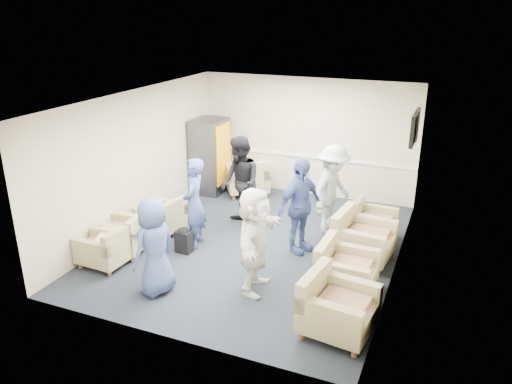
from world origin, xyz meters
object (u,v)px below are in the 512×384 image
at_px(vending_machine, 210,156).
at_px(person_mid_right, 300,206).
at_px(armchair_left_far, 163,219).
at_px(person_front_left, 154,247).
at_px(armchair_corner, 247,179).
at_px(person_front_right, 255,241).
at_px(armchair_left_mid, 126,236).
at_px(armchair_right_midfar, 360,240).
at_px(person_mid_left, 194,203).
at_px(person_back_left, 240,183).
at_px(person_back_right, 332,190).
at_px(armchair_right_near, 334,309).
at_px(armchair_right_midnear, 343,271).
at_px(armchair_right_far, 370,224).
at_px(armchair_left_near, 108,248).

height_order(vending_machine, person_mid_right, vending_machine).
relative_size(armchair_left_far, person_front_left, 0.58).
relative_size(armchair_corner, person_front_right, 0.76).
bearing_deg(vending_machine, armchair_left_mid, -88.88).
bearing_deg(armchair_corner, armchair_right_midfar, 110.36).
bearing_deg(person_front_right, person_mid_left, 51.99).
distance_m(person_mid_left, person_back_left, 1.15).
relative_size(armchair_right_midfar, person_back_right, 0.58).
relative_size(vending_machine, person_front_left, 1.14).
bearing_deg(armchair_corner, armchair_right_near, 92.01).
relative_size(person_mid_right, person_front_right, 1.03).
distance_m(armchair_right_midnear, vending_machine, 5.09).
xyz_separation_m(armchair_right_near, armchair_right_midfar, (-0.11, 2.20, 0.01)).
bearing_deg(vending_machine, armchair_right_far, -16.94).
relative_size(armchair_right_near, armchair_corner, 0.79).
distance_m(armchair_left_near, person_front_right, 2.66).
xyz_separation_m(armchair_right_far, person_back_right, (-0.76, 0.02, 0.56)).
relative_size(armchair_right_midnear, vending_machine, 0.50).
height_order(armchair_left_mid, armchair_right_midfar, armchair_right_midfar).
bearing_deg(person_front_left, armchair_right_midfar, 144.56).
height_order(armchair_left_far, vending_machine, vending_machine).
bearing_deg(armchair_right_midnear, armchair_right_midfar, 0.27).
distance_m(armchair_left_mid, person_mid_right, 3.13).
distance_m(armchair_left_near, person_front_left, 1.37).
relative_size(armchair_right_midfar, person_back_left, 0.55).
bearing_deg(armchair_left_far, armchair_left_near, 3.24).
bearing_deg(person_front_right, vending_machine, 29.86).
height_order(armchair_right_midnear, person_mid_right, person_mid_right).
bearing_deg(armchair_corner, armchair_left_mid, 43.23).
distance_m(vending_machine, person_back_right, 3.44).
height_order(armchair_left_mid, armchair_corner, armchair_corner).
bearing_deg(person_mid_left, vending_machine, -172.26).
bearing_deg(armchair_right_midfar, vending_machine, 68.56).
xyz_separation_m(armchair_left_far, person_mid_right, (2.65, 0.31, 0.56)).
bearing_deg(person_front_left, armchair_left_near, -94.17).
relative_size(armchair_left_near, person_front_left, 0.52).
relative_size(armchair_left_mid, vending_machine, 0.51).
xyz_separation_m(vending_machine, person_mid_left, (1.08, -2.69, -0.04)).
bearing_deg(armchair_right_near, person_back_left, 51.55).
xyz_separation_m(armchair_right_near, armchair_right_midnear, (-0.14, 1.09, -0.02)).
distance_m(armchair_left_mid, vending_machine, 3.44).
bearing_deg(armchair_left_near, armchair_right_midnear, 103.48).
bearing_deg(armchair_right_midfar, person_mid_right, 101.18).
distance_m(armchair_right_midfar, person_mid_left, 2.99).
relative_size(armchair_left_mid, person_back_right, 0.51).
height_order(armchair_left_mid, armchair_right_near, armchair_right_near).
relative_size(armchair_right_far, person_back_right, 0.47).
bearing_deg(armchair_right_midnear, person_front_left, 115.44).
height_order(armchair_left_far, person_back_left, person_back_left).
distance_m(person_front_left, person_mid_right, 2.67).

